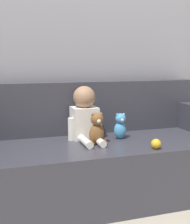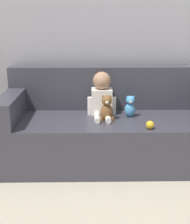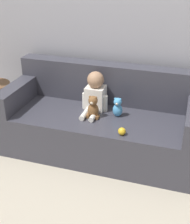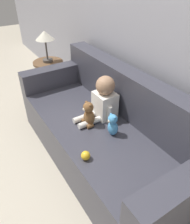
{
  "view_description": "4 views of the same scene",
  "coord_description": "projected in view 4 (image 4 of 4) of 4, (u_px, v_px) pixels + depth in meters",
  "views": [
    {
      "loc": [
        -0.71,
        -2.08,
        1.0
      ],
      "look_at": [
        -0.04,
        -0.03,
        0.64
      ],
      "focal_mm": 50.0,
      "sensor_mm": 36.0,
      "label": 1
    },
    {
      "loc": [
        -0.19,
        -2.66,
        1.27
      ],
      "look_at": [
        -0.15,
        -0.08,
        0.5
      ],
      "focal_mm": 50.0,
      "sensor_mm": 36.0,
      "label": 2
    },
    {
      "loc": [
        0.77,
        -2.59,
        1.83
      ],
      "look_at": [
        -0.04,
        -0.06,
        0.47
      ],
      "focal_mm": 50.0,
      "sensor_mm": 36.0,
      "label": 3
    },
    {
      "loc": [
        1.25,
        -0.84,
        1.59
      ],
      "look_at": [
        -0.07,
        -0.01,
        0.51
      ],
      "focal_mm": 35.0,
      "sensor_mm": 36.0,
      "label": 4
    }
  ],
  "objects": [
    {
      "name": "teddy_bear_brown",
      "position": [
        89.0,
        114.0,
        1.84
      ],
      "size": [
        0.13,
        0.1,
        0.22
      ],
      "color": "brown",
      "rests_on": "couch"
    },
    {
      "name": "person_baby",
      "position": [
        103.0,
        100.0,
        1.9
      ],
      "size": [
        0.26,
        0.38,
        0.39
      ],
      "color": "white",
      "rests_on": "couch"
    },
    {
      "name": "toy_ball",
      "position": [
        86.0,
        156.0,
        1.55
      ],
      "size": [
        0.07,
        0.07,
        0.07
      ],
      "color": "gold",
      "rests_on": "couch"
    },
    {
      "name": "couch",
      "position": [
        105.0,
        132.0,
        2.0
      ],
      "size": [
        1.91,
        0.81,
        0.83
      ],
      "color": "#383842",
      "rests_on": "ground_plane"
    },
    {
      "name": "wall_back",
      "position": [
        156.0,
        9.0,
        1.62
      ],
      "size": [
        8.0,
        0.05,
        2.6
      ],
      "color": "#93939E",
      "rests_on": "ground_plane"
    },
    {
      "name": "side_table",
      "position": [
        47.0,
        51.0,
        2.61
      ],
      "size": [
        0.37,
        0.37,
        0.95
      ],
      "color": "brown",
      "rests_on": "ground_plane"
    },
    {
      "name": "ground_plane",
      "position": [
        99.0,
        158.0,
        2.14
      ],
      "size": [
        12.0,
        12.0,
        0.0
      ],
      "primitive_type": "plane",
      "color": "#B7AD99"
    },
    {
      "name": "plush_toy_side",
      "position": [
        113.0,
        125.0,
        1.74
      ],
      "size": [
        0.09,
        0.09,
        0.19
      ],
      "color": "#4C9EDB",
      "rests_on": "couch"
    }
  ]
}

